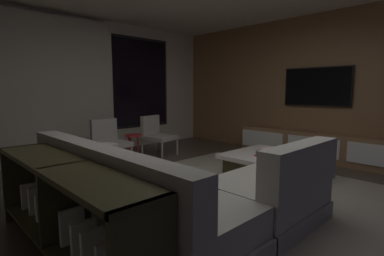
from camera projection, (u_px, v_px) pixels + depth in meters
floor at (225, 200)px, 3.44m from camera, size 9.20×9.20×0.00m
back_wall_with_window at (82, 87)px, 5.80m from camera, size 6.60×0.30×2.70m
media_wall at (333, 87)px, 5.39m from camera, size 0.12×7.80×2.70m
area_rug at (250, 195)px, 3.61m from camera, size 3.20×3.80×0.01m
sectional_couch at (170, 196)px, 2.77m from camera, size 1.98×2.50×0.82m
coffee_table at (271, 166)px, 4.27m from camera, size 1.16×1.16×0.36m
book_stack_on_coffee_table at (266, 153)px, 4.13m from camera, size 0.27×0.22×0.11m
accent_chair_near_window at (156, 133)px, 5.81m from camera, size 0.65×0.67×0.78m
accent_chair_by_curtain at (109, 139)px, 5.11m from camera, size 0.56×0.58×0.78m
side_stool at (133, 139)px, 5.49m from camera, size 0.32×0.32×0.46m
media_console at (320, 147)px, 5.36m from camera, size 0.46×3.10×0.52m
mounted_tv at (317, 87)px, 5.49m from camera, size 0.05×1.25×0.72m
console_table_behind_couch at (66, 206)px, 2.21m from camera, size 0.40×2.10×0.74m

